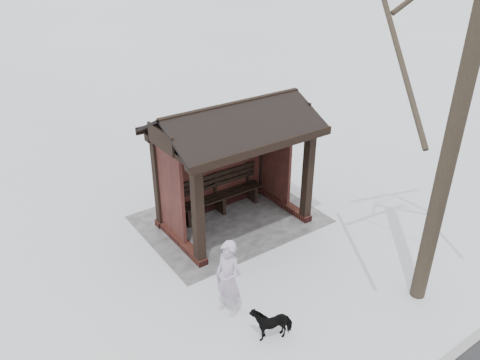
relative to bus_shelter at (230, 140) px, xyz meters
name	(u,v)px	position (x,y,z in m)	size (l,w,h in m)	color
ground	(234,223)	(0.00, 0.16, -2.17)	(120.00, 120.00, 0.00)	silver
trampled_patch	(230,219)	(0.00, -0.04, -2.16)	(4.20, 3.20, 0.02)	gray
bus_shelter	(230,140)	(0.00, 0.00, 0.00)	(3.60, 2.40, 3.09)	#331312
pedestrian	(228,279)	(1.80, 2.60, -1.39)	(0.57, 0.37, 1.55)	#B3A4C0
dog	(271,321)	(1.50, 3.51, -1.86)	(0.33, 0.73, 0.62)	black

